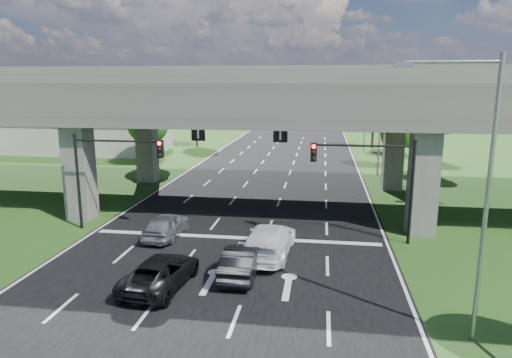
% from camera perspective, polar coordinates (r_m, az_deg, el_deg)
% --- Properties ---
extents(ground, '(160.00, 160.00, 0.00)m').
position_cam_1_polar(ground, '(24.11, -4.23, -10.10)').
color(ground, '#264E19').
rests_on(ground, ground).
extents(road, '(18.00, 120.00, 0.03)m').
position_cam_1_polar(road, '(33.42, -0.53, -3.71)').
color(road, black).
rests_on(road, ground).
extents(overpass, '(80.00, 15.00, 10.00)m').
position_cam_1_polar(overpass, '(34.17, -0.04, 10.08)').
color(overpass, '#3B3835').
rests_on(overpass, ground).
extents(warehouse, '(20.00, 10.00, 4.00)m').
position_cam_1_polar(warehouse, '(65.06, -20.26, 5.00)').
color(warehouse, '#9E9E99').
rests_on(warehouse, ground).
extents(signal_right, '(5.76, 0.54, 6.00)m').
position_cam_1_polar(signal_right, '(26.35, 14.42, 0.96)').
color(signal_right, black).
rests_on(signal_right, ground).
extents(signal_left, '(5.76, 0.54, 6.00)m').
position_cam_1_polar(signal_left, '(29.14, -17.85, 1.79)').
color(signal_left, black).
rests_on(signal_left, ground).
extents(streetlight_near, '(3.38, 0.25, 10.00)m').
position_cam_1_polar(streetlight_near, '(16.92, 25.85, -0.13)').
color(streetlight_near, gray).
rests_on(streetlight_near, ground).
extents(streetlight_far, '(3.38, 0.25, 10.00)m').
position_cam_1_polar(streetlight_far, '(46.20, 14.80, 7.60)').
color(streetlight_far, gray).
rests_on(streetlight_far, ground).
extents(streetlight_beyond, '(3.38, 0.25, 10.00)m').
position_cam_1_polar(streetlight_beyond, '(62.09, 13.19, 8.69)').
color(streetlight_beyond, gray).
rests_on(streetlight_beyond, ground).
extents(tree_left_near, '(4.50, 4.50, 7.80)m').
position_cam_1_polar(tree_left_near, '(51.57, -13.34, 6.94)').
color(tree_left_near, black).
rests_on(tree_left_near, ground).
extents(tree_left_mid, '(3.91, 3.90, 6.76)m').
position_cam_1_polar(tree_left_mid, '(60.14, -13.20, 7.00)').
color(tree_left_mid, black).
rests_on(tree_left_mid, ground).
extents(tree_left_far, '(4.80, 4.80, 8.32)m').
position_cam_1_polar(tree_left_far, '(66.38, -7.46, 8.48)').
color(tree_left_far, black).
rests_on(tree_left_far, ground).
extents(tree_right_near, '(4.20, 4.20, 7.28)m').
position_cam_1_polar(tree_right_near, '(50.66, 17.56, 6.25)').
color(tree_right_near, black).
rests_on(tree_right_near, ground).
extents(tree_right_mid, '(3.91, 3.90, 6.76)m').
position_cam_1_polar(tree_right_mid, '(59.06, 19.22, 6.57)').
color(tree_right_mid, black).
rests_on(tree_right_mid, ground).
extents(tree_right_far, '(4.50, 4.50, 7.80)m').
position_cam_1_polar(tree_right_far, '(66.32, 14.56, 7.92)').
color(tree_right_far, black).
rests_on(tree_right_far, ground).
extents(car_silver, '(1.85, 4.33, 1.46)m').
position_cam_1_polar(car_silver, '(27.64, -11.16, -5.71)').
color(car_silver, '#B6B9BF').
rests_on(car_silver, road).
extents(car_dark, '(1.53, 4.36, 1.43)m').
position_cam_1_polar(car_dark, '(21.96, -1.85, -10.23)').
color(car_dark, black).
rests_on(car_dark, road).
extents(car_white, '(2.69, 5.87, 1.66)m').
position_cam_1_polar(car_white, '(24.36, 1.61, -7.66)').
color(car_white, white).
rests_on(car_white, road).
extents(car_trailing, '(2.74, 5.12, 1.37)m').
position_cam_1_polar(car_trailing, '(21.25, -11.80, -11.38)').
color(car_trailing, black).
rests_on(car_trailing, road).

